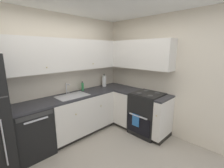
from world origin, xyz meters
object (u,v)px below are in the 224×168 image
soap_bottle (83,87)px  paper_towel_roll (104,81)px  dishwasher (32,131)px  oven_range (147,113)px

soap_bottle → paper_towel_roll: bearing=-1.8°
dishwasher → oven_range: oven_range is taller
dishwasher → paper_towel_roll: size_ratio=2.62×
dishwasher → paper_towel_roll: bearing=4.9°
dishwasher → oven_range: 2.31m
dishwasher → soap_bottle: (1.22, 0.18, 0.57)m
oven_range → soap_bottle: soap_bottle is taller
oven_range → soap_bottle: 1.58m
soap_bottle → paper_towel_roll: paper_towel_roll is taller
oven_range → soap_bottle: size_ratio=4.88×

